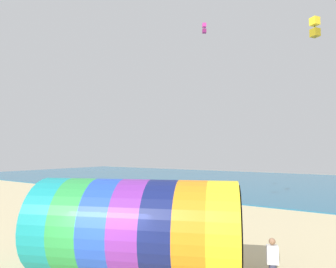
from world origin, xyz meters
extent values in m
cube|color=#236084|center=(0.00, 38.10, 0.05)|extent=(120.00, 40.00, 0.10)
cylinder|color=teal|center=(-3.02, 1.09, 1.70)|extent=(2.30, 3.53, 3.41)
cylinder|color=green|center=(-2.08, 1.50, 1.70)|extent=(2.30, 3.53, 3.41)
cylinder|color=blue|center=(-1.15, 1.91, 1.70)|extent=(2.30, 3.53, 3.41)
cylinder|color=purple|center=(-0.22, 2.32, 1.70)|extent=(2.30, 3.53, 3.41)
cylinder|color=navy|center=(0.72, 2.72, 1.70)|extent=(2.30, 3.53, 3.41)
cylinder|color=orange|center=(1.65, 3.13, 1.70)|extent=(2.30, 3.53, 3.41)
cylinder|color=yellow|center=(2.58, 3.54, 1.70)|extent=(2.30, 3.53, 3.41)
cylinder|color=black|center=(3.07, 3.75, 1.70)|extent=(1.31, 2.90, 3.14)
cube|color=white|center=(4.07, 4.02, 1.08)|extent=(0.42, 0.35, 0.59)
sphere|color=#9E7051|center=(4.07, 4.02, 1.50)|extent=(0.21, 0.21, 0.21)
cube|color=#D1339E|center=(-4.93, 16.89, 15.49)|extent=(0.45, 0.45, 0.35)
cube|color=#7D1E5E|center=(-4.93, 16.89, 14.97)|extent=(0.45, 0.45, 0.35)
cylinder|color=black|center=(-4.93, 16.89, 15.23)|extent=(0.02, 0.02, 0.92)
cube|color=yellow|center=(4.63, 10.67, 11.13)|extent=(0.52, 0.52, 0.40)
cube|color=olive|center=(4.63, 10.67, 10.53)|extent=(0.52, 0.52, 0.40)
cylinder|color=black|center=(4.63, 10.67, 10.83)|extent=(0.02, 0.02, 1.07)
camera|label=1|loc=(6.83, -6.04, 4.39)|focal=32.00mm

